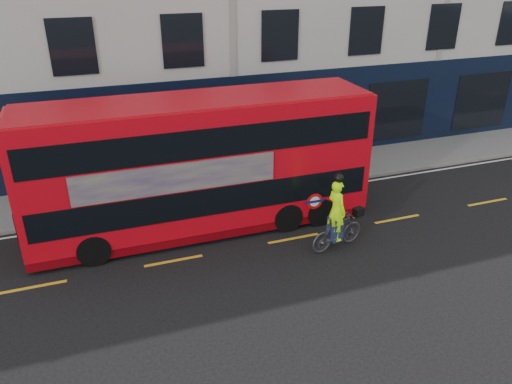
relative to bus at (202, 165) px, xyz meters
name	(u,v)px	position (x,y,z in m)	size (l,w,h in m)	color
ground	(313,262)	(2.56, -3.25, -2.31)	(120.00, 120.00, 0.00)	black
pavement	(246,179)	(2.56, 3.25, -2.25)	(60.00, 3.00, 0.12)	slate
kerb	(258,193)	(2.56, 1.75, -2.25)	(60.00, 0.12, 0.13)	slate
road_edge_line	(261,198)	(2.56, 1.45, -2.31)	(58.00, 0.10, 0.01)	silver
lane_dashes	(293,238)	(2.56, -1.75, -2.31)	(58.00, 0.12, 0.01)	gold
bus	(202,165)	(0.00, 0.00, 0.00)	(11.22, 2.64, 4.51)	red
cyclist	(337,224)	(3.60, -2.72, -1.44)	(2.02, 0.95, 2.61)	#404345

